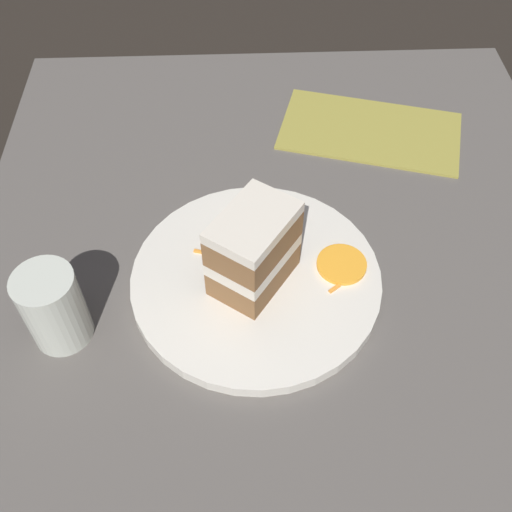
{
  "coord_description": "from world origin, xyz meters",
  "views": [
    {
      "loc": [
        -0.49,
        0.06,
        0.62
      ],
      "look_at": [
        -0.05,
        0.04,
        0.08
      ],
      "focal_mm": 42.0,
      "sensor_mm": 36.0,
      "label": 1
    }
  ],
  "objects": [
    {
      "name": "cream_dollop",
      "position": [
        0.05,
        0.03,
        0.06
      ],
      "size": [
        0.06,
        0.05,
        0.04
      ],
      "primitive_type": "ellipsoid",
      "color": "silver",
      "rests_on": "plate"
    },
    {
      "name": "ground_plane",
      "position": [
        0.0,
        0.0,
        0.0
      ],
      "size": [
        6.0,
        6.0,
        0.0
      ],
      "primitive_type": "plane",
      "color": "black",
      "rests_on": "ground"
    },
    {
      "name": "plate",
      "position": [
        -0.05,
        0.04,
        0.03
      ],
      "size": [
        0.31,
        0.31,
        0.02
      ],
      "primitive_type": "cylinder",
      "color": "silver",
      "rests_on": "dining_table"
    },
    {
      "name": "menu_card",
      "position": [
        0.24,
        -0.15,
        0.02
      ],
      "size": [
        0.22,
        0.3,
        0.0
      ],
      "primitive_type": "cube",
      "rotation": [
        0.0,
        0.0,
        6.0
      ],
      "color": "#9E933D",
      "rests_on": "dining_table"
    },
    {
      "name": "drinking_glass",
      "position": [
        -0.11,
        0.27,
        0.07
      ],
      "size": [
        0.07,
        0.07,
        0.1
      ],
      "color": "beige",
      "rests_on": "dining_table"
    },
    {
      "name": "carrot_shreds_scatter",
      "position": [
        0.01,
        0.03,
        0.04
      ],
      "size": [
        0.15,
        0.18,
        0.0
      ],
      "color": "orange",
      "rests_on": "plate"
    },
    {
      "name": "dining_table",
      "position": [
        0.0,
        0.0,
        0.01
      ],
      "size": [
        0.92,
        0.82,
        0.02
      ],
      "primitive_type": "cube",
      "color": "#56514C",
      "rests_on": "ground"
    },
    {
      "name": "orange_garnish",
      "position": [
        -0.04,
        -0.07,
        0.04
      ],
      "size": [
        0.06,
        0.06,
        0.01
      ],
      "primitive_type": "cylinder",
      "color": "orange",
      "rests_on": "plate"
    },
    {
      "name": "cake_slice",
      "position": [
        -0.05,
        0.04,
        0.09
      ],
      "size": [
        0.12,
        0.12,
        0.11
      ],
      "rotation": [
        0.0,
        0.0,
        4.1
      ],
      "color": "brown",
      "rests_on": "plate"
    }
  ]
}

